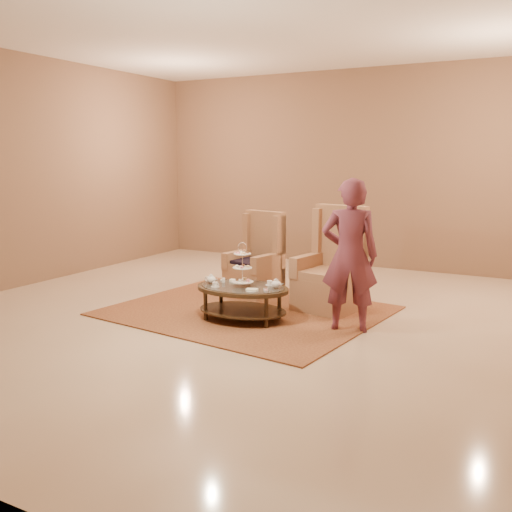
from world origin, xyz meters
The scene contains 9 objects.
ground centered at (0.00, 0.00, 0.00)m, with size 8.00×8.00×0.00m, color beige.
ceiling centered at (0.00, 0.00, 0.00)m, with size 8.00×8.00×0.02m, color silver.
wall_back centered at (0.00, 4.00, 1.75)m, with size 8.00×0.04×3.50m, color brown.
wall_left centered at (-4.00, 0.00, 1.75)m, with size 0.04×8.00×3.50m, color brown.
rug centered at (-0.25, 0.27, 0.01)m, with size 3.53×3.06×0.02m.
tea_table centered at (-0.08, -0.13, 0.35)m, with size 1.21×0.89×0.96m.
armchair_left centered at (-0.56, 1.15, 0.40)m, with size 0.76×0.78×1.20m.
armchair_right centered at (0.67, 0.90, 0.45)m, with size 0.85×0.87×1.35m.
person centered at (1.17, 0.11, 0.87)m, with size 0.74×0.61×1.74m.
Camera 1 is at (3.22, -5.95, 1.96)m, focal length 40.00 mm.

